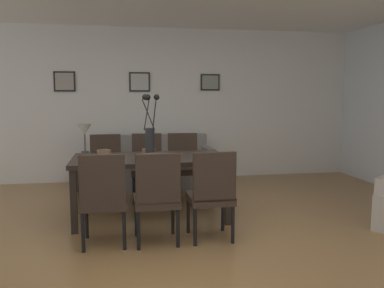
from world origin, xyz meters
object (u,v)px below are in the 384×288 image
at_px(bowl_near_right, 104,152).
at_px(framed_picture_left, 65,81).
at_px(sofa, 155,168).
at_px(side_table, 86,173).
at_px(bowl_far_left, 152,156).
at_px(bowl_far_right, 149,151).
at_px(centerpiece_vase, 150,133).
at_px(dining_chair_near_left, 103,195).
at_px(bowl_near_left, 103,157).
at_px(framed_picture_right, 210,82).
at_px(dining_table, 150,163).
at_px(dining_chair_far_right, 147,163).
at_px(framed_picture_center, 140,82).
at_px(dining_chair_near_right, 106,165).
at_px(dining_chair_mid_left, 212,191).
at_px(table_lamp, 85,132).
at_px(dining_chair_far_left, 157,194).
at_px(dining_chair_mid_right, 183,163).

bearing_deg(bowl_near_right, framed_picture_left, 108.82).
distance_m(sofa, side_table, 1.08).
xyz_separation_m(bowl_far_left, bowl_far_right, (0.00, 0.42, 0.00)).
xyz_separation_m(centerpiece_vase, bowl_far_right, (-0.00, 0.21, -0.24)).
height_order(dining_chair_near_left, bowl_far_left, dining_chair_near_left).
xyz_separation_m(bowl_near_left, framed_picture_right, (1.76, 2.43, 0.91)).
relative_size(dining_table, bowl_far_left, 10.59).
relative_size(side_table, framed_picture_right, 1.55).
distance_m(dining_chair_far_right, side_table, 1.20).
height_order(framed_picture_center, framed_picture_right, framed_picture_center).
xyz_separation_m(dining_chair_near_right, centerpiece_vase, (0.54, -0.88, 0.51)).
distance_m(bowl_near_right, bowl_far_right, 0.54).
relative_size(dining_chair_near_right, bowl_far_left, 5.41).
relative_size(dining_table, framed_picture_center, 5.18).
distance_m(dining_chair_mid_left, table_lamp, 2.92).
height_order(dining_chair_mid_left, bowl_far_left, dining_chair_mid_left).
bearing_deg(bowl_near_right, dining_table, -21.36).
height_order(dining_chair_near_left, framed_picture_right, framed_picture_right).
bearing_deg(dining_chair_far_right, dining_chair_far_left, -90.79).
relative_size(centerpiece_vase, bowl_far_left, 4.32).
xyz_separation_m(sofa, framed_picture_left, (-1.42, 0.48, 1.41)).
bearing_deg(dining_chair_mid_right, dining_chair_far_right, 176.12).
bearing_deg(dining_chair_mid_right, framed_picture_right, 62.91).
bearing_deg(framed_picture_left, framed_picture_center, -0.00).
height_order(dining_chair_near_left, framed_picture_left, framed_picture_left).
height_order(dining_chair_mid_left, dining_chair_mid_right, same).
height_order(dining_chair_mid_right, framed_picture_center, framed_picture_center).
bearing_deg(dining_chair_near_right, framed_picture_right, 37.17).
height_order(dining_chair_near_right, bowl_far_right, dining_chair_near_right).
relative_size(dining_chair_far_right, sofa, 0.50).
xyz_separation_m(bowl_near_right, side_table, (-0.34, 1.44, -0.52)).
xyz_separation_m(dining_chair_near_right, bowl_far_left, (0.54, -1.09, 0.27)).
distance_m(dining_table, bowl_far_right, 0.24).
height_order(dining_table, sofa, sofa).
distance_m(side_table, table_lamp, 0.63).
bearing_deg(sofa, dining_chair_far_right, -101.74).
xyz_separation_m(dining_chair_near_left, dining_chair_mid_right, (1.04, 1.71, 0.00)).
xyz_separation_m(dining_table, dining_chair_near_right, (-0.54, 0.88, -0.15)).
xyz_separation_m(dining_table, framed_picture_right, (1.22, 2.22, 1.02)).
distance_m(dining_chair_near_right, centerpiece_vase, 1.15).
bearing_deg(bowl_near_left, framed_picture_left, 105.72).
relative_size(sofa, framed_picture_left, 5.35).
height_order(sofa, framed_picture_left, framed_picture_left).
bearing_deg(dining_chair_near_right, bowl_far_left, -63.54).
bearing_deg(framed_picture_left, dining_table, -61.11).
bearing_deg(framed_picture_center, centerpiece_vase, -89.98).
height_order(dining_chair_near_right, framed_picture_right, framed_picture_right).
xyz_separation_m(dining_chair_near_right, table_lamp, (-0.34, 0.77, 0.38)).
relative_size(bowl_far_right, sofa, 0.09).
relative_size(dining_chair_mid_right, sofa, 0.50).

